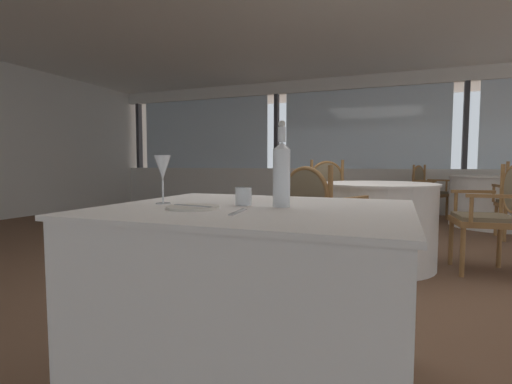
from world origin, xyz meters
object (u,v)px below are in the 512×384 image
(water_bottle, at_px, (282,172))
(water_tumbler, at_px, (243,196))
(dining_chair_0_0, at_px, (331,196))
(wine_glass, at_px, (163,169))
(dining_chair_0_1, at_px, (316,216))
(side_plate, at_px, (193,207))
(dining_chair_0_2, at_px, (495,209))
(dining_chair_1_1, at_px, (425,188))

(water_bottle, xyz_separation_m, water_tumbler, (-0.17, 0.00, -0.10))
(dining_chair_0_0, bearing_deg, wine_glass, -40.10)
(dining_chair_0_0, bearing_deg, water_bottle, -30.05)
(water_bottle, relative_size, water_tumbler, 4.64)
(dining_chair_0_0, xyz_separation_m, dining_chair_0_1, (0.17, -1.65, -0.02))
(side_plate, xyz_separation_m, dining_chair_0_2, (1.53, 2.43, -0.22))
(dining_chair_0_2, distance_m, dining_chair_1_1, 3.33)
(side_plate, xyz_separation_m, dining_chair_1_1, (1.18, 5.74, -0.23))
(water_tumbler, bearing_deg, dining_chair_0_2, 58.25)
(water_bottle, distance_m, dining_chair_1_1, 5.64)
(water_tumbler, bearing_deg, dining_chair_1_1, 79.38)
(side_plate, relative_size, dining_chair_0_2, 0.22)
(water_tumbler, relative_size, dining_chair_1_1, 0.08)
(water_bottle, relative_size, wine_glass, 1.64)
(water_bottle, height_order, wine_glass, water_bottle)
(side_plate, bearing_deg, dining_chair_1_1, 78.35)
(wine_glass, bearing_deg, side_plate, -26.41)
(water_bottle, bearing_deg, dining_chair_1_1, 81.08)
(dining_chair_0_2, bearing_deg, dining_chair_0_1, 29.96)
(wine_glass, distance_m, dining_chair_0_1, 1.46)
(wine_glass, relative_size, dining_chair_0_2, 0.23)
(water_tumbler, xyz_separation_m, dining_chair_0_1, (0.05, 1.28, -0.25))
(side_plate, height_order, water_tumbler, water_tumbler)
(side_plate, relative_size, dining_chair_1_1, 0.23)
(dining_chair_0_1, height_order, dining_chair_1_1, dining_chair_0_1)
(dining_chair_0_0, xyz_separation_m, dining_chair_0_2, (1.52, -0.69, -0.02))
(wine_glass, height_order, water_tumbler, wine_glass)
(side_plate, xyz_separation_m, water_bottle, (0.31, 0.18, 0.14))
(wine_glass, bearing_deg, dining_chair_1_1, 76.08)
(water_bottle, distance_m, dining_chair_0_2, 2.59)
(wine_glass, relative_size, dining_chair_0_0, 0.22)
(side_plate, height_order, water_bottle, water_bottle)
(wine_glass, height_order, dining_chair_0_1, wine_glass)
(dining_chair_0_0, height_order, dining_chair_1_1, dining_chair_0_0)
(water_tumbler, relative_size, dining_chair_0_2, 0.08)
(water_tumbler, distance_m, dining_chair_0_0, 2.95)
(water_bottle, height_order, dining_chair_0_0, water_bottle)
(wine_glass, xyz_separation_m, water_tumbler, (0.35, 0.07, -0.12))
(dining_chair_0_0, distance_m, dining_chair_0_1, 1.66)
(dining_chair_0_1, distance_m, dining_chair_1_1, 4.39)
(side_plate, xyz_separation_m, wine_glass, (-0.21, 0.11, 0.15))
(dining_chair_0_2, bearing_deg, dining_chair_0_0, -30.14)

